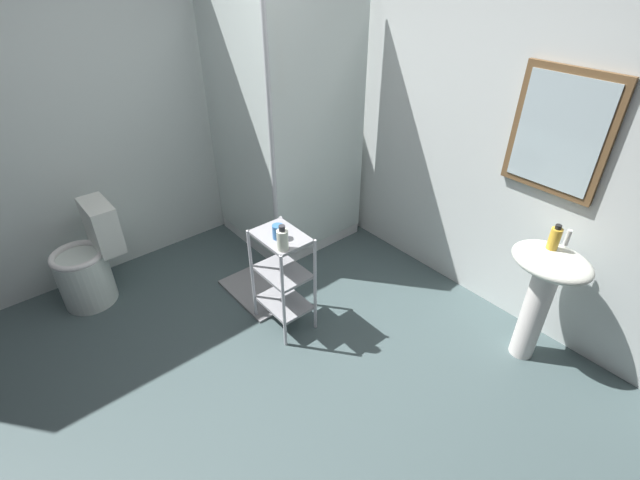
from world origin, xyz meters
TOP-DOWN VIEW (x-y plane):
  - ground_plane at (0.00, 0.00)m, footprint 4.20×4.20m
  - wall_back at (0.01, 1.85)m, footprint 4.20×0.14m
  - wall_left at (-1.85, 0.00)m, footprint 0.10×4.20m
  - shower_stall at (-1.23, 1.17)m, footprint 0.92×0.92m
  - pedestal_sink at (0.89, 1.52)m, footprint 0.46×0.37m
  - sink_faucet at (0.89, 1.64)m, footprint 0.03×0.03m
  - toilet at (-1.48, -0.44)m, footprint 0.37×0.49m
  - storage_cart at (-0.34, 0.49)m, footprint 0.38×0.28m
  - hand_soap_bottle at (0.86, 1.54)m, footprint 0.06×0.06m
  - lotion_bottle_white at (-0.21, 0.41)m, footprint 0.07×0.07m
  - rinse_cup at (-0.33, 0.46)m, footprint 0.07×0.07m
  - bath_mat at (-0.74, 0.54)m, footprint 0.60×0.40m

SIDE VIEW (x-z plane):
  - ground_plane at x=0.00m, z-range -0.02..0.00m
  - bath_mat at x=-0.74m, z-range 0.00..0.02m
  - toilet at x=-1.48m, z-range -0.07..0.69m
  - storage_cart at x=-0.34m, z-range 0.07..0.81m
  - shower_stall at x=-1.23m, z-range -0.54..1.46m
  - pedestal_sink at x=0.89m, z-range 0.17..0.98m
  - rinse_cup at x=-0.33m, z-range 0.74..0.83m
  - lotion_bottle_white at x=-0.21m, z-range 0.73..0.89m
  - sink_faucet at x=0.89m, z-range 0.81..0.91m
  - hand_soap_bottle at x=0.86m, z-range 0.80..0.96m
  - wall_left at x=-1.85m, z-range 0.00..2.50m
  - wall_back at x=0.01m, z-range 0.00..2.50m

